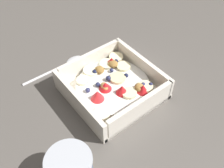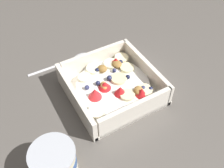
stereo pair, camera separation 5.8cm
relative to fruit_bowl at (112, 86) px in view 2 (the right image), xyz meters
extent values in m
plane|color=#56514C|center=(0.02, 0.00, -0.02)|extent=(2.40, 2.40, 0.00)
cube|color=white|center=(0.00, 0.00, -0.02)|extent=(0.19, 0.19, 0.01)
cube|color=white|center=(0.00, -0.09, 0.01)|extent=(0.19, 0.01, 0.06)
cube|color=white|center=(0.00, 0.09, 0.01)|extent=(0.19, 0.01, 0.06)
cube|color=white|center=(-0.09, 0.00, 0.01)|extent=(0.01, 0.17, 0.06)
cube|color=white|center=(0.09, 0.00, 0.01)|extent=(0.01, 0.17, 0.06)
cylinder|color=white|center=(0.00, 0.00, 0.00)|extent=(0.17, 0.17, 0.02)
cylinder|color=#F4EAB7|center=(-0.05, -0.05, 0.01)|extent=(0.04, 0.04, 0.01)
cylinder|color=#F7EFC6|center=(-0.05, 0.07, 0.01)|extent=(0.05, 0.05, 0.01)
cylinder|color=#F7EFC6|center=(0.05, 0.05, 0.01)|extent=(0.04, 0.04, 0.01)
cylinder|color=#F4EAB7|center=(0.07, -0.06, 0.01)|extent=(0.05, 0.05, 0.01)
cylinder|color=#F7EFC6|center=(0.07, 0.01, 0.01)|extent=(0.04, 0.04, 0.01)
cylinder|color=#F4EAB7|center=(0.03, -0.06, 0.01)|extent=(0.05, 0.05, 0.01)
cylinder|color=#F4EAB7|center=(-0.05, -0.01, 0.01)|extent=(0.05, 0.05, 0.01)
cylinder|color=beige|center=(0.01, -0.02, 0.01)|extent=(0.05, 0.05, 0.01)
cylinder|color=#F7EFC6|center=(0.06, -0.03, 0.01)|extent=(0.04, 0.04, 0.01)
cone|color=red|center=(-0.03, 0.00, 0.02)|extent=(0.04, 0.04, 0.02)
cone|color=red|center=(0.00, 0.02, 0.02)|extent=(0.03, 0.03, 0.02)
cone|color=red|center=(-0.01, 0.05, 0.02)|extent=(0.03, 0.03, 0.02)
cone|color=red|center=(0.06, -0.04, 0.02)|extent=(0.04, 0.04, 0.02)
cone|color=red|center=(-0.06, -0.04, 0.02)|extent=(0.03, 0.03, 0.02)
sphere|color=#191E3D|center=(0.06, -0.01, 0.01)|extent=(0.01, 0.01, 0.01)
sphere|color=#23284C|center=(0.01, 0.03, 0.01)|extent=(0.01, 0.01, 0.01)
sphere|color=#191E3D|center=(0.05, 0.01, 0.01)|extent=(0.01, 0.01, 0.01)
sphere|color=#191E3D|center=(0.05, -0.05, 0.01)|extent=(0.01, 0.01, 0.01)
sphere|color=#23284C|center=(0.02, 0.00, 0.01)|extent=(0.01, 0.01, 0.01)
sphere|color=#191E3D|center=(0.00, -0.04, 0.01)|extent=(0.01, 0.01, 0.01)
sphere|color=#23284C|center=(-0.06, -0.07, 0.01)|extent=(0.01, 0.01, 0.01)
sphere|color=navy|center=(0.01, 0.06, 0.01)|extent=(0.01, 0.01, 0.01)
sphere|color=navy|center=(-0.05, -0.05, 0.01)|extent=(0.01, 0.01, 0.01)
sphere|color=navy|center=(0.03, -0.03, 0.01)|extent=(0.01, 0.01, 0.01)
ellipsoid|color=#AD7F42|center=(-0.05, -0.04, 0.01)|extent=(0.02, 0.02, 0.02)
ellipsoid|color=olive|center=(0.05, -0.04, 0.01)|extent=(0.03, 0.03, 0.02)
ellipsoid|color=tan|center=(0.00, 0.02, 0.01)|extent=(0.03, 0.02, 0.01)
ellipsoid|color=olive|center=(0.05, 0.00, 0.01)|extent=(0.03, 0.03, 0.02)
ellipsoid|color=silver|center=(0.15, 0.01, -0.02)|extent=(0.03, 0.05, 0.01)
cylinder|color=silver|center=(0.15, 0.10, -0.02)|extent=(0.01, 0.13, 0.01)
cylinder|color=beige|center=(-0.12, 0.18, 0.01)|extent=(0.08, 0.08, 0.07)
cylinder|color=#2D5193|center=(-0.12, 0.18, 0.02)|extent=(0.08, 0.08, 0.02)
cylinder|color=#B7BCC6|center=(-0.12, 0.18, 0.05)|extent=(0.08, 0.08, 0.00)
camera|label=1|loc=(-0.31, 0.24, 0.43)|focal=40.39mm
camera|label=2|loc=(-0.34, 0.19, 0.43)|focal=40.39mm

